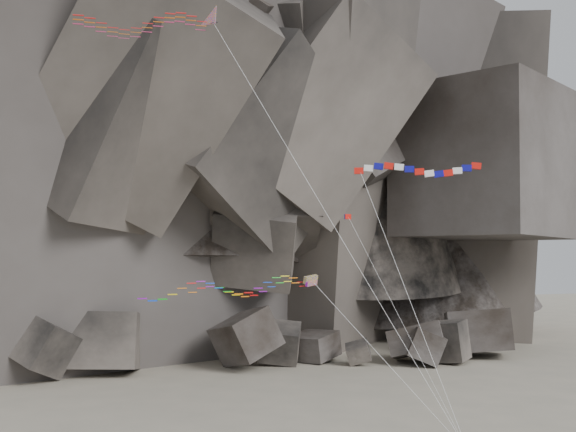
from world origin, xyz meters
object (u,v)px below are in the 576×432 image
object	(u,v)px
pennant_kite	(366,252)
banner_kite	(418,171)
delta_kite	(137,23)
parafoil_kite	(223,288)

from	to	relation	value
pennant_kite	banner_kite	bearing A→B (deg)	-55.08
banner_kite	pennant_kite	xyz separation A→B (m)	(-3.32, 2.15, -6.04)
pennant_kite	delta_kite	bearing A→B (deg)	150.96
delta_kite	pennant_kite	bearing A→B (deg)	-30.17
banner_kite	parafoil_kite	distance (m)	16.86
delta_kite	parafoil_kite	world-z (taller)	delta_kite
banner_kite	pennant_kite	distance (m)	7.22
parafoil_kite	pennant_kite	bearing A→B (deg)	-34.27
delta_kite	banner_kite	distance (m)	23.16
banner_kite	parafoil_kite	size ratio (longest dim) A/B	0.94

